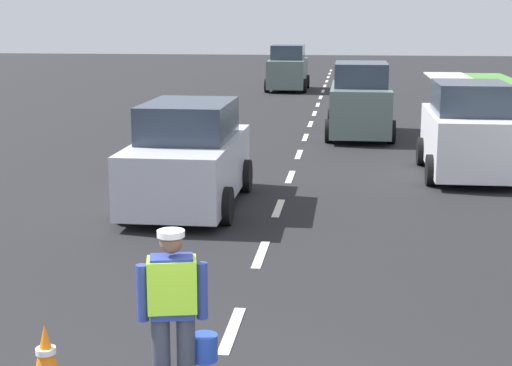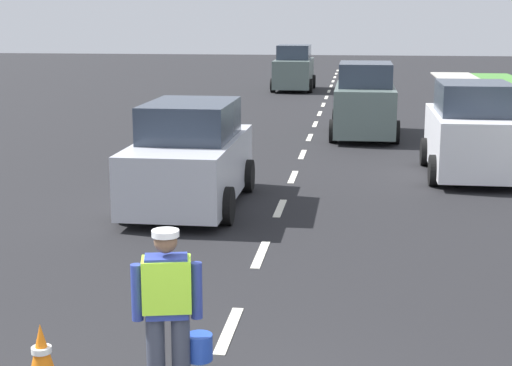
{
  "view_description": "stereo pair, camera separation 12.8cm",
  "coord_description": "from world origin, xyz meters",
  "px_view_note": "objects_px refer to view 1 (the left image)",
  "views": [
    {
      "loc": [
        1.3,
        -5.83,
        3.62
      ],
      "look_at": [
        -0.09,
        5.86,
        1.1
      ],
      "focal_mm": 55.0,
      "sensor_mm": 36.0,
      "label": 1
    },
    {
      "loc": [
        1.43,
        -5.82,
        3.62
      ],
      "look_at": [
        -0.09,
        5.86,
        1.1
      ],
      "focal_mm": 55.0,
      "sensor_mm": 36.0,
      "label": 2
    }
  ],
  "objects_px": {
    "road_worker": "(175,305)",
    "traffic_cone_near": "(46,355)",
    "car_oncoming_third": "(288,69)",
    "car_parked_far": "(468,133)",
    "car_outgoing_far": "(360,102)",
    "car_oncoming_lead": "(189,158)"
  },
  "relations": [
    {
      "from": "car_oncoming_third",
      "to": "car_oncoming_lead",
      "type": "bearing_deg",
      "value": -89.97
    },
    {
      "from": "car_oncoming_lead",
      "to": "traffic_cone_near",
      "type": "bearing_deg",
      "value": -89.07
    },
    {
      "from": "car_parked_far",
      "to": "car_oncoming_third",
      "type": "distance_m",
      "value": 21.49
    },
    {
      "from": "car_oncoming_lead",
      "to": "car_oncoming_third",
      "type": "xyz_separation_m",
      "value": [
        -0.01,
        24.3,
        0.1
      ]
    },
    {
      "from": "car_oncoming_lead",
      "to": "car_outgoing_far",
      "type": "xyz_separation_m",
      "value": [
        3.38,
        9.36,
        0.11
      ]
    },
    {
      "from": "road_worker",
      "to": "car_oncoming_third",
      "type": "height_order",
      "value": "car_oncoming_third"
    },
    {
      "from": "traffic_cone_near",
      "to": "car_oncoming_third",
      "type": "xyz_separation_m",
      "value": [
        -0.14,
        31.96,
        0.71
      ]
    },
    {
      "from": "car_oncoming_lead",
      "to": "car_oncoming_third",
      "type": "distance_m",
      "value": 24.3
    },
    {
      "from": "traffic_cone_near",
      "to": "car_parked_far",
      "type": "bearing_deg",
      "value": 63.39
    },
    {
      "from": "road_worker",
      "to": "car_oncoming_third",
      "type": "xyz_separation_m",
      "value": [
        -1.47,
        32.03,
        0.1
      ]
    },
    {
      "from": "traffic_cone_near",
      "to": "car_oncoming_third",
      "type": "relative_size",
      "value": 0.16
    },
    {
      "from": "traffic_cone_near",
      "to": "car_outgoing_far",
      "type": "height_order",
      "value": "car_outgoing_far"
    },
    {
      "from": "road_worker",
      "to": "car_parked_far",
      "type": "bearing_deg",
      "value": 69.2
    },
    {
      "from": "traffic_cone_near",
      "to": "car_parked_far",
      "type": "distance_m",
      "value": 12.61
    },
    {
      "from": "traffic_cone_near",
      "to": "car_oncoming_third",
      "type": "height_order",
      "value": "car_oncoming_third"
    },
    {
      "from": "traffic_cone_near",
      "to": "car_outgoing_far",
      "type": "distance_m",
      "value": 17.35
    },
    {
      "from": "car_parked_far",
      "to": "car_outgoing_far",
      "type": "distance_m",
      "value": 6.24
    },
    {
      "from": "car_parked_far",
      "to": "car_outgoing_far",
      "type": "relative_size",
      "value": 0.94
    },
    {
      "from": "traffic_cone_near",
      "to": "car_outgoing_far",
      "type": "xyz_separation_m",
      "value": [
        3.26,
        17.02,
        0.73
      ]
    },
    {
      "from": "traffic_cone_near",
      "to": "car_oncoming_lead",
      "type": "relative_size",
      "value": 0.15
    },
    {
      "from": "car_oncoming_lead",
      "to": "road_worker",
      "type": "bearing_deg",
      "value": -79.3
    },
    {
      "from": "road_worker",
      "to": "traffic_cone_near",
      "type": "distance_m",
      "value": 1.47
    }
  ]
}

